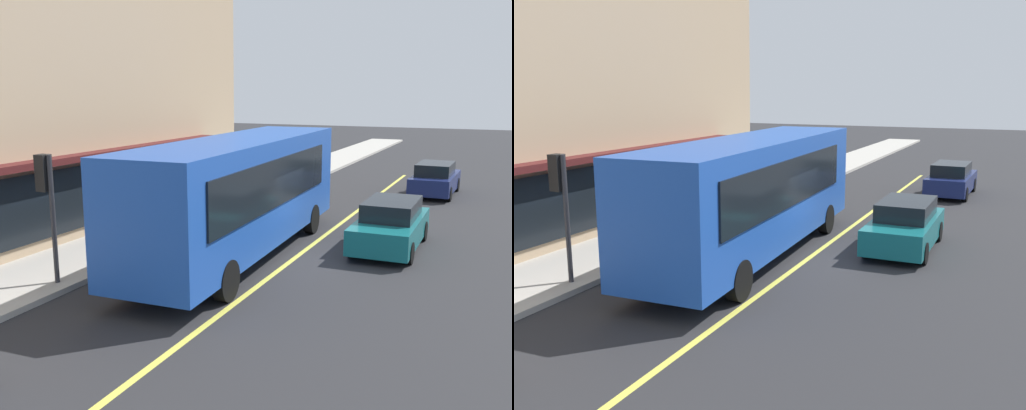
% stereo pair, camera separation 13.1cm
% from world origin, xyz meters
% --- Properties ---
extents(ground, '(120.00, 120.00, 0.00)m').
position_xyz_m(ground, '(0.00, 0.00, 0.00)').
color(ground, '#28282B').
extents(sidewalk, '(80.00, 2.92, 0.15)m').
position_xyz_m(sidewalk, '(0.00, 5.52, 0.07)').
color(sidewalk, '#B2ADA3').
rests_on(sidewalk, ground).
extents(lane_centre_stripe, '(36.00, 0.16, 0.01)m').
position_xyz_m(lane_centre_stripe, '(0.00, 0.00, 0.00)').
color(lane_centre_stripe, '#D8D14C').
rests_on(lane_centre_stripe, ground).
extents(bus, '(11.22, 2.94, 3.50)m').
position_xyz_m(bus, '(-0.67, 1.54, 1.99)').
color(bus, '#1E4CAD').
rests_on(bus, ground).
extents(traffic_light, '(0.30, 0.52, 3.20)m').
position_xyz_m(traffic_light, '(-5.10, 4.68, 2.53)').
color(traffic_light, '#2D2D33').
rests_on(traffic_light, sidewalk).
extents(car_navy, '(4.34, 1.94, 1.52)m').
position_xyz_m(car_navy, '(12.19, -2.37, 0.74)').
color(car_navy, navy).
rests_on(car_navy, ground).
extents(car_teal, '(4.32, 1.89, 1.52)m').
position_xyz_m(car_teal, '(1.99, -2.33, 0.74)').
color(car_teal, '#14666B').
rests_on(car_teal, ground).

